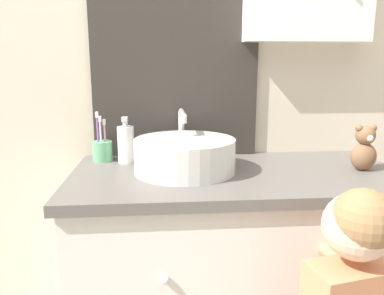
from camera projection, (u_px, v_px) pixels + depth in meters
The scene contains 6 objects.
wall_back at pixel (228, 47), 1.51m from camera, with size 3.20×0.18×2.50m.
vanity_counter at pixel (235, 280), 1.40m from camera, with size 1.16×0.57×0.85m.
sink_basin at pixel (185, 154), 1.30m from camera, with size 0.35×0.40×0.20m.
toothbrush_holder at pixel (102, 150), 1.45m from camera, with size 0.08×0.08×0.19m.
soap_dispenser at pixel (126, 144), 1.42m from camera, with size 0.06×0.06×0.18m.
teddy_bear at pixel (364, 149), 1.31m from camera, with size 0.09×0.08×0.16m.
Camera 1 is at (-0.27, -0.92, 1.21)m, focal length 35.00 mm.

